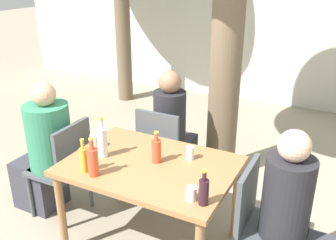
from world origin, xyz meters
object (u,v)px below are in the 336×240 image
at_px(dining_table_front, 150,174).
at_px(drinking_glass_0, 95,141).
at_px(patio_chair_2, 163,147).
at_px(water_bottle_3, 102,142).
at_px(drinking_glass_2, 190,153).
at_px(person_seated_1, 297,228).
at_px(soda_bottle_4, 93,161).
at_px(person_seated_2, 174,135).
at_px(wine_bottle_2, 204,191).
at_px(patio_chair_1, 261,221).
at_px(soda_bottle_0, 157,150).
at_px(drinking_glass_1, 191,193).
at_px(patio_chair_0, 65,164).
at_px(oil_cruet_1, 84,159).
at_px(person_seated_0, 45,154).

xyz_separation_m(dining_table_front, drinking_glass_0, (-0.55, 0.04, 0.14)).
relative_size(dining_table_front, patio_chair_2, 1.39).
bearing_deg(water_bottle_3, drinking_glass_2, 23.10).
bearing_deg(person_seated_1, drinking_glass_0, 88.64).
distance_m(soda_bottle_4, drinking_glass_2, 0.75).
relative_size(person_seated_2, wine_bottle_2, 5.12).
bearing_deg(soda_bottle_4, patio_chair_1, 15.94).
height_order(soda_bottle_0, water_bottle_3, water_bottle_3).
relative_size(drinking_glass_0, drinking_glass_1, 1.15).
xyz_separation_m(patio_chair_0, water_bottle_3, (0.48, -0.06, 0.36)).
distance_m(water_bottle_3, soda_bottle_4, 0.29).
xyz_separation_m(patio_chair_1, oil_cruet_1, (-1.24, -0.32, 0.33)).
xyz_separation_m(patio_chair_0, drinking_glass_0, (0.33, 0.04, 0.28)).
xyz_separation_m(patio_chair_2, oil_cruet_1, (-0.11, -1.01, 0.33)).
bearing_deg(soda_bottle_0, oil_cruet_1, -137.69).
height_order(soda_bottle_0, drinking_glass_0, soda_bottle_0).
xyz_separation_m(person_seated_0, soda_bottle_4, (0.82, -0.33, 0.29)).
bearing_deg(dining_table_front, drinking_glass_1, -31.87).
xyz_separation_m(drinking_glass_1, drinking_glass_2, (-0.23, 0.50, 0.01)).
bearing_deg(drinking_glass_2, patio_chair_0, -169.49).
bearing_deg(drinking_glass_1, drinking_glass_2, 114.56).
bearing_deg(dining_table_front, water_bottle_3, -170.85).
height_order(person_seated_2, oil_cruet_1, person_seated_2).
bearing_deg(person_seated_1, patio_chair_0, 90.00).
height_order(wine_bottle_2, soda_bottle_4, soda_bottle_4).
relative_size(patio_chair_0, drinking_glass_1, 9.80).
bearing_deg(soda_bottle_4, patio_chair_2, 88.70).
height_order(patio_chair_0, patio_chair_2, same).
bearing_deg(dining_table_front, patio_chair_1, 0.00).
xyz_separation_m(person_seated_0, drinking_glass_1, (1.57, -0.29, 0.23)).
xyz_separation_m(patio_chair_1, wine_bottle_2, (-0.32, -0.30, 0.32)).
height_order(oil_cruet_1, soda_bottle_4, soda_bottle_4).
distance_m(patio_chair_0, person_seated_1, 1.98).
bearing_deg(person_seated_0, patio_chair_1, 90.00).
bearing_deg(person_seated_1, soda_bottle_0, 87.50).
bearing_deg(soda_bottle_4, person_seated_2, 88.94).
relative_size(person_seated_2, drinking_glass_0, 11.59).
xyz_separation_m(patio_chair_2, drinking_glass_2, (0.50, -0.48, 0.28)).
bearing_deg(drinking_glass_2, patio_chair_2, 135.77).
height_order(person_seated_0, oil_cruet_1, person_seated_0).
bearing_deg(soda_bottle_4, drinking_glass_0, 126.09).
bearing_deg(soda_bottle_0, patio_chair_1, -3.20).
height_order(person_seated_0, person_seated_2, person_seated_0).
height_order(patio_chair_0, wine_bottle_2, wine_bottle_2).
height_order(patio_chair_2, oil_cruet_1, oil_cruet_1).
relative_size(dining_table_front, soda_bottle_4, 4.36).
height_order(patio_chair_2, soda_bottle_0, soda_bottle_0).
xyz_separation_m(drinking_glass_0, drinking_glass_2, (0.79, 0.17, -0.00)).
bearing_deg(dining_table_front, person_seated_2, 105.45).
height_order(person_seated_1, drinking_glass_2, person_seated_1).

